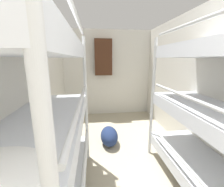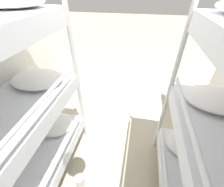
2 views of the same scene
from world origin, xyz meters
TOP-DOWN VIEW (x-y plane):
  - wall_left at (-1.17, 2.13)m, footprint 0.06×4.38m
  - wall_right at (1.17, 2.13)m, footprint 0.06×4.38m
  - wall_back at (0.00, 4.29)m, footprint 2.40×0.06m
  - bunk_stack_left_near at (-0.81, 1.39)m, footprint 0.67×1.81m
  - duffel_bag at (-0.13, 2.68)m, footprint 0.31×0.50m
  - hanging_coat at (-0.12, 4.14)m, footprint 0.44×0.12m

SIDE VIEW (x-z plane):
  - duffel_bag at x=-0.13m, z-range 0.00..0.31m
  - bunk_stack_left_near at x=-0.81m, z-range 0.03..1.87m
  - wall_left at x=-1.17m, z-range 0.00..2.25m
  - wall_right at x=1.17m, z-range 0.00..2.25m
  - wall_back at x=0.00m, z-range 0.00..2.25m
  - hanging_coat at x=-0.12m, z-range 1.10..2.00m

